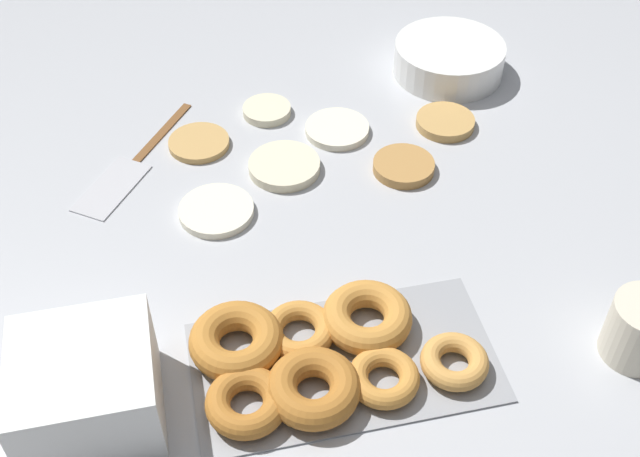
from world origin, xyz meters
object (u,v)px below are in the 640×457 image
object	(u,v)px
pancake_5	(445,122)
donut_tray	(319,356)
pancake_2	(337,129)
pancake_0	(216,211)
pancake_4	(284,166)
pancake_6	(267,110)
pancake_3	(199,143)
pancake_1	(404,166)
spatula	(124,174)
container_stack	(87,388)
batter_bowl	(449,59)

from	to	relation	value
pancake_5	donut_tray	bearing A→B (deg)	-125.65
pancake_2	pancake_5	world-z (taller)	pancake_5
pancake_0	pancake_4	size ratio (longest dim) A/B	0.99
pancake_5	pancake_6	xyz separation A→B (m)	(-0.28, 0.10, -0.00)
donut_tray	pancake_5	bearing A→B (deg)	54.35
pancake_3	pancake_1	bearing A→B (deg)	-23.17
pancake_1	donut_tray	size ratio (longest dim) A/B	0.26
pancake_5	pancake_6	size ratio (longest dim) A/B	1.19
pancake_3	spatula	world-z (taller)	pancake_3
pancake_5	spatula	world-z (taller)	pancake_5
pancake_4	pancake_6	distance (m)	0.15
pancake_5	donut_tray	world-z (taller)	donut_tray
pancake_6	pancake_2	bearing A→B (deg)	-35.88
pancake_4	container_stack	size ratio (longest dim) A/B	0.71
container_stack	pancake_6	bearing A→B (deg)	61.37
pancake_3	batter_bowl	xyz separation A→B (m)	(0.46, 0.11, 0.02)
pancake_3	pancake_6	world-z (taller)	pancake_6
pancake_6	spatula	bearing A→B (deg)	-155.60
pancake_0	pancake_6	distance (m)	0.25
pancake_4	pancake_3	bearing A→B (deg)	143.83
container_stack	pancake_3	bearing A→B (deg)	70.11
pancake_1	pancake_6	world-z (taller)	pancake_1
pancake_4	donut_tray	world-z (taller)	donut_tray
pancake_1	container_stack	world-z (taller)	container_stack
container_stack	pancake_1	bearing A→B (deg)	36.05
pancake_0	pancake_5	xyz separation A→B (m)	(0.40, 0.13, 0.00)
pancake_6	donut_tray	bearing A→B (deg)	-92.75
pancake_0	pancake_3	xyz separation A→B (m)	(-0.01, 0.17, -0.00)
pancake_1	pancake_2	world-z (taller)	pancake_1
pancake_0	batter_bowl	bearing A→B (deg)	31.79
container_stack	spatula	distance (m)	0.43
batter_bowl	pancake_0	bearing A→B (deg)	-148.21
pancake_6	donut_tray	distance (m)	0.53
container_stack	spatula	bearing A→B (deg)	83.28
pancake_5	pancake_6	world-z (taller)	pancake_5
pancake_1	pancake_4	size ratio (longest dim) A/B	0.86
donut_tray	pancake_1	bearing A→B (deg)	58.16
pancake_1	pancake_3	xyz separation A→B (m)	(-0.30, 0.13, -0.00)
pancake_1	donut_tray	distance (m)	0.39
batter_bowl	spatula	world-z (taller)	batter_bowl
pancake_0	pancake_2	xyz separation A→B (m)	(0.22, 0.15, 0.00)
pancake_5	container_stack	size ratio (longest dim) A/B	0.61
pancake_2	pancake_4	world-z (taller)	pancake_4
pancake_4	spatula	size ratio (longest dim) A/B	0.42
pancake_0	pancake_6	size ratio (longest dim) A/B	1.36
container_stack	batter_bowl	bearing A→B (deg)	43.08
pancake_2	pancake_3	xyz separation A→B (m)	(-0.22, 0.01, -0.00)
pancake_0	pancake_4	distance (m)	0.14
pancake_3	pancake_5	world-z (taller)	pancake_5
pancake_2	batter_bowl	world-z (taller)	batter_bowl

